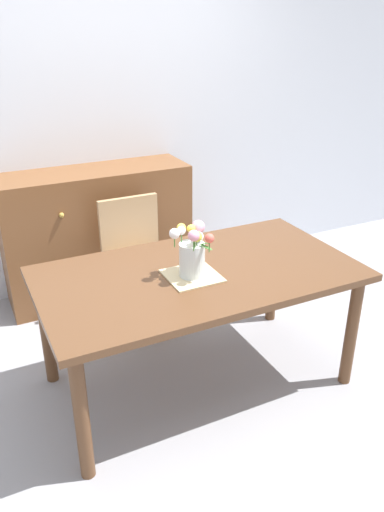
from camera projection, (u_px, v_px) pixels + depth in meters
The scene contains 7 objects.
ground_plane at pixel (198, 380), 3.06m from camera, with size 12.00×12.00×0.00m, color #939399.
back_wall at pixel (103, 106), 3.77m from camera, with size 7.00×0.10×2.80m, color silver.
dining_table at pixel (199, 284), 2.78m from camera, with size 1.74×0.95×0.74m.
chair_far at pixel (136, 254), 3.48m from camera, with size 0.42×0.42×0.90m.
dresser at pixel (98, 234), 3.86m from camera, with size 1.40×0.47×1.00m.
placemat at pixel (192, 276), 2.69m from camera, with size 0.27×0.27×0.01m, color #CCB789.
flower_vase at pixel (192, 251), 2.63m from camera, with size 0.22×0.24×0.28m.
Camera 1 is at (-1.11, -2.19, 1.98)m, focal length 35.37 mm.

